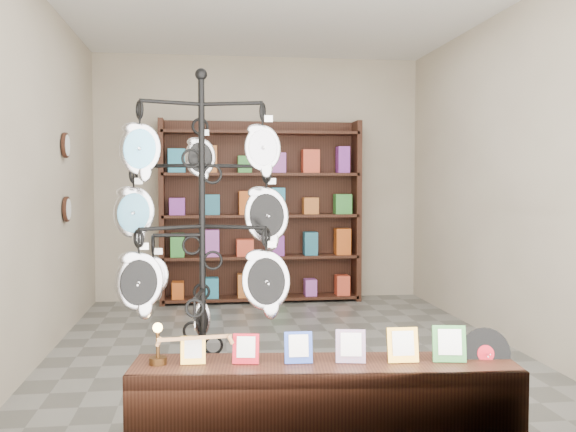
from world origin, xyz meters
The scene contains 6 objects.
ground centered at (0.00, 0.00, 0.00)m, with size 5.00×5.00×0.00m, color slate.
room_envelope centered at (0.00, 0.00, 1.85)m, with size 5.00×5.00×5.00m.
display_tree centered at (-0.70, -1.85, 1.20)m, with size 1.07×0.90×2.08m.
front_shelf centered at (-0.06, -2.16, 0.25)m, with size 2.06×0.62×0.72m.
back_shelving centered at (0.00, 2.30, 1.03)m, with size 2.42×0.36×2.20m.
wall_clocks centered at (-1.97, 0.80, 1.50)m, with size 0.03×0.24×0.84m.
Camera 1 is at (-0.69, -5.46, 1.45)m, focal length 40.00 mm.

